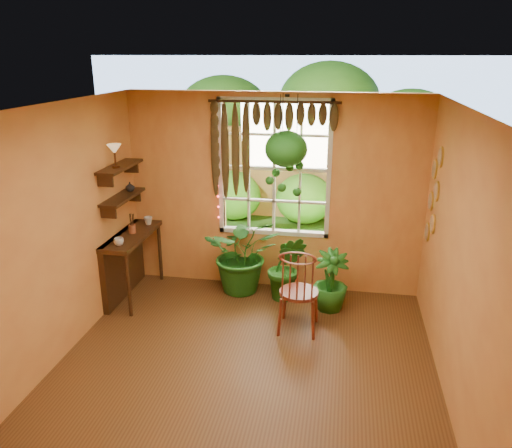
{
  "coord_description": "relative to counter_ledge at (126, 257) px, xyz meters",
  "views": [
    {
      "loc": [
        0.91,
        -4.2,
        3.16
      ],
      "look_at": [
        -0.05,
        1.15,
        1.3
      ],
      "focal_mm": 35.0,
      "sensor_mm": 36.0,
      "label": 1
    }
  ],
  "objects": [
    {
      "name": "cup_a",
      "position": [
        0.13,
        -0.42,
        0.4
      ],
      "size": [
        0.15,
        0.15,
        0.1
      ],
      "primitive_type": "imported",
      "rotation": [
        0.0,
        0.0,
        -0.27
      ],
      "color": "silver",
      "rests_on": "counter_ledge"
    },
    {
      "name": "windsor_chair",
      "position": [
        2.39,
        -0.53,
        -0.19
      ],
      "size": [
        0.48,
        0.51,
        1.24
      ],
      "rotation": [
        0.0,
        0.0,
        -0.03
      ],
      "color": "maroon",
      "rests_on": "floor"
    },
    {
      "name": "backyard",
      "position": [
        2.15,
        5.27,
        0.73
      ],
      "size": [
        14.0,
        10.0,
        12.0
      ],
      "color": "#1D5317",
      "rests_on": "ground"
    },
    {
      "name": "shelf_vase",
      "position": [
        0.04,
        0.23,
        0.93
      ],
      "size": [
        0.12,
        0.12,
        0.13
      ],
      "primitive_type": "imported",
      "rotation": [
        0.0,
        0.0,
        -0.02
      ],
      "color": "#B2AD99",
      "rests_on": "shelf_lower"
    },
    {
      "name": "tiffany_lamp",
      "position": [
        0.05,
        -0.15,
        1.48
      ],
      "size": [
        0.18,
        0.18,
        0.29
      ],
      "color": "#542E18",
      "rests_on": "shelf_upper"
    },
    {
      "name": "brush_jar",
      "position": [
        0.11,
        0.03,
        0.48
      ],
      "size": [
        0.09,
        0.09,
        0.34
      ],
      "color": "brown",
      "rests_on": "counter_ledge"
    },
    {
      "name": "valance_vine",
      "position": [
        1.82,
        0.56,
        1.73
      ],
      "size": [
        1.7,
        0.12,
        1.1
      ],
      "color": "#3D2210",
      "rests_on": "window"
    },
    {
      "name": "wall_right",
      "position": [
        3.91,
        -1.6,
        0.8
      ],
      "size": [
        0.0,
        4.5,
        4.5
      ],
      "primitive_type": "plane",
      "rotation": [
        1.57,
        0.0,
        -1.57
      ],
      "color": "#E8A14F",
      "rests_on": "floor"
    },
    {
      "name": "wall_plates",
      "position": [
        3.89,
        0.19,
        1.0
      ],
      "size": [
        0.04,
        0.32,
        1.1
      ],
      "primitive_type": null,
      "color": "#FCEFCE",
      "rests_on": "wall_right"
    },
    {
      "name": "cup_b",
      "position": [
        0.19,
        0.4,
        0.4
      ],
      "size": [
        0.13,
        0.13,
        0.11
      ],
      "primitive_type": "imported",
      "rotation": [
        0.0,
        0.0,
        0.13
      ],
      "color": "beige",
      "rests_on": "counter_ledge"
    },
    {
      "name": "counter_ledge",
      "position": [
        0.0,
        0.0,
        0.0
      ],
      "size": [
        0.4,
        1.2,
        0.9
      ],
      "color": "#3D2210",
      "rests_on": "floor"
    },
    {
      "name": "hanging_basket",
      "position": [
        2.11,
        0.31,
        1.42
      ],
      "size": [
        0.53,
        0.53,
        1.25
      ],
      "color": "black",
      "rests_on": "ceiling"
    },
    {
      "name": "wall_back",
      "position": [
        1.91,
        0.65,
        0.8
      ],
      "size": [
        4.0,
        0.0,
        4.0
      ],
      "primitive_type": "plane",
      "rotation": [
        1.57,
        0.0,
        0.0
      ],
      "color": "#E8A14F",
      "rests_on": "floor"
    },
    {
      "name": "wall_left",
      "position": [
        -0.09,
        -1.6,
        0.8
      ],
      "size": [
        0.0,
        4.5,
        4.5
      ],
      "primitive_type": "plane",
      "rotation": [
        1.57,
        0.0,
        1.57
      ],
      "color": "#E8A14F",
      "rests_on": "floor"
    },
    {
      "name": "shelf_upper",
      "position": [
        0.03,
        0.0,
        1.25
      ],
      "size": [
        0.25,
        0.9,
        0.04
      ],
      "primitive_type": "cube",
      "color": "#3D2210",
      "rests_on": "wall_left"
    },
    {
      "name": "potted_plant_mid",
      "position": [
        2.15,
        0.25,
        -0.09
      ],
      "size": [
        0.52,
        0.42,
        0.92
      ],
      "primitive_type": "imported",
      "rotation": [
        0.0,
        0.0,
        -0.02
      ],
      "color": "#165015",
      "rests_on": "floor"
    },
    {
      "name": "floor",
      "position": [
        1.91,
        -1.6,
        -0.55
      ],
      "size": [
        4.5,
        4.5,
        0.0
      ],
      "primitive_type": "plane",
      "color": "brown",
      "rests_on": "ground"
    },
    {
      "name": "potted_plant_right",
      "position": [
        2.74,
        0.08,
        -0.15
      ],
      "size": [
        0.53,
        0.53,
        0.8
      ],
      "primitive_type": "imported",
      "rotation": [
        0.0,
        0.0,
        0.21
      ],
      "color": "#165015",
      "rests_on": "floor"
    },
    {
      "name": "potted_plant_left",
      "position": [
        1.53,
        0.41,
        0.01
      ],
      "size": [
        1.12,
        1.01,
        1.12
      ],
      "primitive_type": "imported",
      "rotation": [
        0.0,
        0.0,
        0.14
      ],
      "color": "#165015",
      "rests_on": "floor"
    },
    {
      "name": "string_lights",
      "position": [
        1.15,
        0.59,
        1.2
      ],
      "size": [
        0.03,
        0.03,
        1.54
      ],
      "primitive_type": null,
      "color": "#FF2633",
      "rests_on": "window"
    },
    {
      "name": "ceiling",
      "position": [
        1.91,
        -1.6,
        2.15
      ],
      "size": [
        4.5,
        4.5,
        0.0
      ],
      "primitive_type": "plane",
      "rotation": [
        3.14,
        0.0,
        0.0
      ],
      "color": "white",
      "rests_on": "wall_back"
    },
    {
      "name": "shelf_lower",
      "position": [
        0.03,
        0.0,
        0.85
      ],
      "size": [
        0.25,
        0.9,
        0.04
      ],
      "primitive_type": "cube",
      "color": "#3D2210",
      "rests_on": "wall_left"
    },
    {
      "name": "window",
      "position": [
        1.91,
        0.68,
        1.15
      ],
      "size": [
        1.52,
        0.1,
        1.86
      ],
      "color": "silver",
      "rests_on": "wall_back"
    }
  ]
}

